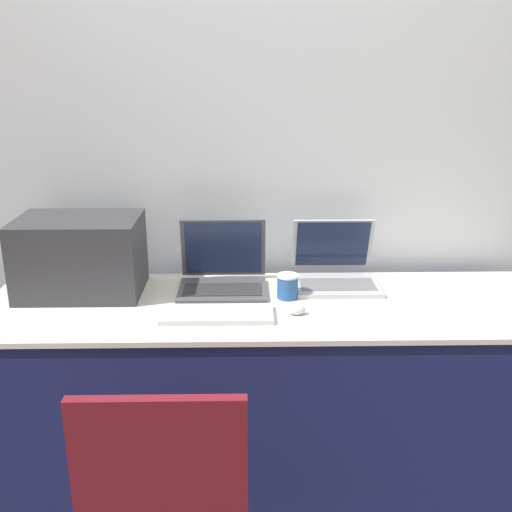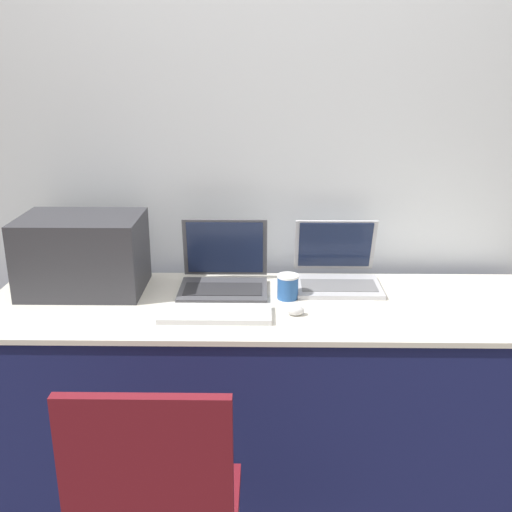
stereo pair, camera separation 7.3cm
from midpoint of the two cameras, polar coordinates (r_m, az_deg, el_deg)
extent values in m
cube|color=silver|center=(2.61, 0.28, 10.50)|extent=(8.00, 0.05, 2.60)
cube|color=#191E51|center=(2.50, 0.50, -12.68)|extent=(2.19, 0.65, 0.73)
cube|color=silver|center=(2.33, 0.52, -4.69)|extent=(2.21, 0.67, 0.02)
cube|color=#333338|center=(2.49, -17.19, 0.03)|extent=(0.48, 0.33, 0.31)
cube|color=#51565B|center=(2.43, -17.67, 2.62)|extent=(0.38, 0.25, 0.06)
cube|color=#4C4C51|center=(2.42, -4.07, -3.32)|extent=(0.35, 0.25, 0.02)
cube|color=#2D2D30|center=(2.41, -4.09, -3.20)|extent=(0.31, 0.14, 0.00)
cube|color=#4C4C51|center=(2.52, -3.97, 0.78)|extent=(0.35, 0.04, 0.25)
cube|color=#192342|center=(2.51, -3.98, 0.75)|extent=(0.32, 0.04, 0.23)
cube|color=#B7B7BC|center=(2.49, 6.87, -2.82)|extent=(0.35, 0.25, 0.02)
cube|color=slate|center=(2.47, 6.92, -2.70)|extent=(0.30, 0.14, 0.00)
cube|color=#B7B7BC|center=(2.60, 6.48, 1.11)|extent=(0.35, 0.09, 0.24)
cube|color=#192342|center=(2.60, 6.50, 1.11)|extent=(0.31, 0.08, 0.22)
cube|color=silver|center=(2.20, -4.71, -5.57)|extent=(0.41, 0.16, 0.02)
cylinder|color=#285699|center=(2.36, 2.13, -3.00)|extent=(0.08, 0.08, 0.09)
cylinder|color=white|center=(2.34, 2.15, -1.89)|extent=(0.09, 0.09, 0.01)
ellipsoid|color=silver|center=(2.22, 2.94, -5.17)|extent=(0.07, 0.04, 0.04)
cube|color=maroon|center=(1.53, -10.53, -20.95)|extent=(0.41, 0.03, 0.49)
camera|label=1|loc=(0.04, -90.92, -0.30)|focal=42.00mm
camera|label=2|loc=(0.04, 89.08, 0.30)|focal=42.00mm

